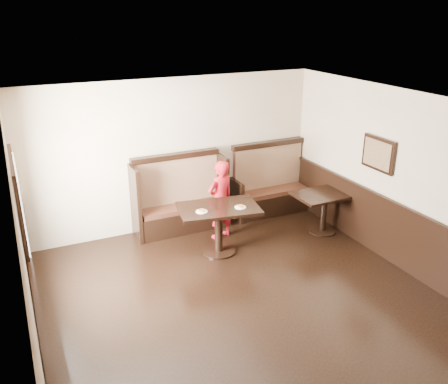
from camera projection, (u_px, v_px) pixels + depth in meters
ground at (267, 327)px, 6.24m from camera, size 7.00×7.00×0.00m
room_shell at (238, 278)px, 6.11m from camera, size 7.00×7.00×7.00m
booth_main at (179, 203)px, 8.82m from camera, size 1.75×0.72×1.45m
booth_neighbor at (270, 189)px, 9.61m from camera, size 1.65×0.72×1.45m
table_main at (219, 218)px, 7.91m from camera, size 1.44×1.04×0.84m
table_neighbor at (324, 203)px, 8.69m from camera, size 1.11×0.73×0.77m
child at (220, 200)px, 8.43m from camera, size 0.60×0.47×1.45m
pizza_plate_left at (202, 211)px, 7.65m from camera, size 0.20×0.20×0.04m
pizza_plate_right at (240, 207)px, 7.82m from camera, size 0.19×0.19×0.04m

